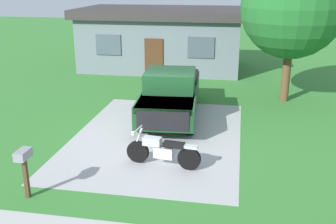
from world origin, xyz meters
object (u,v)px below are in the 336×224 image
object	(u,v)px
pickup_truck	(171,92)
shade_tree	(293,7)
motorcycle	(162,150)
neighbor_house	(163,38)
mailbox	(24,161)

from	to	relation	value
pickup_truck	shade_tree	world-z (taller)	shade_tree
motorcycle	neighbor_house	bearing A→B (deg)	100.90
shade_tree	neighbor_house	xyz separation A→B (m)	(-6.55, 5.76, -2.22)
shade_tree	neighbor_house	world-z (taller)	shade_tree
motorcycle	pickup_truck	bearing A→B (deg)	96.59
motorcycle	shade_tree	bearing A→B (deg)	60.96
motorcycle	neighbor_house	size ratio (longest dim) A/B	0.23
mailbox	neighbor_house	size ratio (longest dim) A/B	0.13
neighbor_house	shade_tree	bearing A→B (deg)	-41.31
mailbox	shade_tree	bearing A→B (deg)	53.93
pickup_truck	mailbox	size ratio (longest dim) A/B	4.57
shade_tree	neighbor_house	bearing A→B (deg)	138.69
motorcycle	mailbox	bearing A→B (deg)	-141.94
shade_tree	neighbor_house	distance (m)	9.00
motorcycle	shade_tree	xyz separation A→B (m)	(4.04, 7.28, 3.53)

